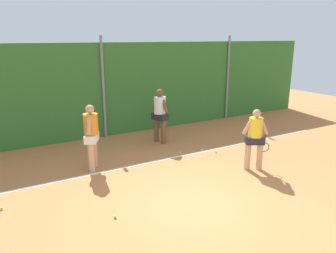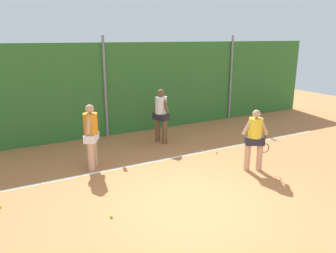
{
  "view_description": "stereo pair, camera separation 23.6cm",
  "coord_description": "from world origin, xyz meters",
  "px_view_note": "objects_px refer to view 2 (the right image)",
  "views": [
    {
      "loc": [
        -3.83,
        -5.44,
        3.68
      ],
      "look_at": [
        0.89,
        2.82,
        1.04
      ],
      "focal_mm": 34.78,
      "sensor_mm": 36.0,
      "label": 1
    },
    {
      "loc": [
        -3.62,
        -5.55,
        3.68
      ],
      "look_at": [
        0.89,
        2.82,
        1.04
      ],
      "focal_mm": 34.78,
      "sensor_mm": 36.0,
      "label": 2
    }
  ],
  "objects_px": {
    "tennis_ball_4": "(111,216)",
    "tennis_ball_2": "(217,152)",
    "tennis_ball_0": "(202,150)",
    "tennis_ball_3": "(268,132)",
    "tennis_ball_5": "(0,206)",
    "player_midcourt": "(91,133)",
    "tennis_ball_1": "(180,153)",
    "player_foreground_near": "(255,137)",
    "player_backcourt_far": "(161,113)"
  },
  "relations": [
    {
      "from": "tennis_ball_0",
      "to": "tennis_ball_5",
      "type": "height_order",
      "value": "same"
    },
    {
      "from": "player_backcourt_far",
      "to": "tennis_ball_1",
      "type": "height_order",
      "value": "player_backcourt_far"
    },
    {
      "from": "tennis_ball_2",
      "to": "tennis_ball_3",
      "type": "xyz_separation_m",
      "value": [
        3.23,
        0.95,
        0.0
      ]
    },
    {
      "from": "tennis_ball_3",
      "to": "tennis_ball_0",
      "type": "bearing_deg",
      "value": -170.98
    },
    {
      "from": "player_midcourt",
      "to": "tennis_ball_5",
      "type": "height_order",
      "value": "player_midcourt"
    },
    {
      "from": "tennis_ball_4",
      "to": "tennis_ball_5",
      "type": "bearing_deg",
      "value": 142.65
    },
    {
      "from": "player_foreground_near",
      "to": "player_backcourt_far",
      "type": "height_order",
      "value": "player_backcourt_far"
    },
    {
      "from": "tennis_ball_2",
      "to": "tennis_ball_5",
      "type": "distance_m",
      "value": 6.39
    },
    {
      "from": "tennis_ball_3",
      "to": "tennis_ball_4",
      "type": "relative_size",
      "value": 1.0
    },
    {
      "from": "player_backcourt_far",
      "to": "tennis_ball_5",
      "type": "distance_m",
      "value": 5.91
    },
    {
      "from": "tennis_ball_0",
      "to": "tennis_ball_4",
      "type": "xyz_separation_m",
      "value": [
        -4.01,
        -2.52,
        0.0
      ]
    },
    {
      "from": "player_midcourt",
      "to": "player_backcourt_far",
      "type": "distance_m",
      "value": 3.06
    },
    {
      "from": "player_midcourt",
      "to": "player_backcourt_far",
      "type": "xyz_separation_m",
      "value": [
        2.82,
        1.18,
        0.03
      ]
    },
    {
      "from": "player_foreground_near",
      "to": "tennis_ball_2",
      "type": "relative_size",
      "value": 26.66
    },
    {
      "from": "tennis_ball_0",
      "to": "tennis_ball_3",
      "type": "bearing_deg",
      "value": 9.02
    },
    {
      "from": "tennis_ball_2",
      "to": "tennis_ball_3",
      "type": "relative_size",
      "value": 1.0
    },
    {
      "from": "player_foreground_near",
      "to": "tennis_ball_4",
      "type": "xyz_separation_m",
      "value": [
        -4.39,
        -0.51,
        -0.95
      ]
    },
    {
      "from": "player_foreground_near",
      "to": "tennis_ball_0",
      "type": "height_order",
      "value": "player_foreground_near"
    },
    {
      "from": "player_foreground_near",
      "to": "tennis_ball_4",
      "type": "relative_size",
      "value": 26.66
    },
    {
      "from": "tennis_ball_1",
      "to": "tennis_ball_4",
      "type": "bearing_deg",
      "value": -140.8
    },
    {
      "from": "player_foreground_near",
      "to": "tennis_ball_1",
      "type": "distance_m",
      "value": 2.6
    },
    {
      "from": "player_backcourt_far",
      "to": "tennis_ball_4",
      "type": "xyz_separation_m",
      "value": [
        -3.24,
        -4.0,
        -1.05
      ]
    },
    {
      "from": "tennis_ball_0",
      "to": "tennis_ball_5",
      "type": "xyz_separation_m",
      "value": [
        -6.06,
        -0.95,
        0.0
      ]
    },
    {
      "from": "player_midcourt",
      "to": "player_foreground_near",
      "type": "bearing_deg",
      "value": -90.69
    },
    {
      "from": "player_midcourt",
      "to": "tennis_ball_0",
      "type": "bearing_deg",
      "value": -65.32
    },
    {
      "from": "tennis_ball_1",
      "to": "tennis_ball_3",
      "type": "height_order",
      "value": "same"
    },
    {
      "from": "tennis_ball_1",
      "to": "tennis_ball_5",
      "type": "distance_m",
      "value": 5.42
    },
    {
      "from": "tennis_ball_5",
      "to": "player_foreground_near",
      "type": "bearing_deg",
      "value": -9.27
    },
    {
      "from": "tennis_ball_2",
      "to": "tennis_ball_5",
      "type": "xyz_separation_m",
      "value": [
        -6.37,
        -0.57,
        0.0
      ]
    },
    {
      "from": "tennis_ball_0",
      "to": "player_backcourt_far",
      "type": "bearing_deg",
      "value": 117.58
    },
    {
      "from": "tennis_ball_0",
      "to": "tennis_ball_4",
      "type": "height_order",
      "value": "same"
    },
    {
      "from": "tennis_ball_4",
      "to": "tennis_ball_2",
      "type": "bearing_deg",
      "value": 26.3
    },
    {
      "from": "tennis_ball_1",
      "to": "tennis_ball_2",
      "type": "relative_size",
      "value": 1.0
    },
    {
      "from": "player_foreground_near",
      "to": "tennis_ball_4",
      "type": "bearing_deg",
      "value": -143.42
    },
    {
      "from": "player_foreground_near",
      "to": "tennis_ball_2",
      "type": "xyz_separation_m",
      "value": [
        -0.07,
        1.62,
        -0.95
      ]
    },
    {
      "from": "player_backcourt_far",
      "to": "tennis_ball_1",
      "type": "bearing_deg",
      "value": -14.31
    },
    {
      "from": "player_midcourt",
      "to": "tennis_ball_0",
      "type": "xyz_separation_m",
      "value": [
        3.59,
        -0.3,
        -1.02
      ]
    },
    {
      "from": "player_midcourt",
      "to": "tennis_ball_1",
      "type": "relative_size",
      "value": 28.47
    },
    {
      "from": "tennis_ball_1",
      "to": "tennis_ball_4",
      "type": "height_order",
      "value": "same"
    },
    {
      "from": "player_foreground_near",
      "to": "player_backcourt_far",
      "type": "bearing_deg",
      "value": 138.18
    },
    {
      "from": "player_backcourt_far",
      "to": "tennis_ball_4",
      "type": "relative_size",
      "value": 29.22
    },
    {
      "from": "tennis_ball_0",
      "to": "player_foreground_near",
      "type": "bearing_deg",
      "value": -79.32
    },
    {
      "from": "tennis_ball_0",
      "to": "tennis_ball_1",
      "type": "relative_size",
      "value": 1.0
    },
    {
      "from": "tennis_ball_1",
      "to": "player_midcourt",
      "type": "bearing_deg",
      "value": 176.72
    },
    {
      "from": "player_foreground_near",
      "to": "tennis_ball_0",
      "type": "relative_size",
      "value": 26.66
    },
    {
      "from": "tennis_ball_2",
      "to": "tennis_ball_5",
      "type": "relative_size",
      "value": 1.0
    },
    {
      "from": "player_backcourt_far",
      "to": "tennis_ball_5",
      "type": "relative_size",
      "value": 29.22
    },
    {
      "from": "tennis_ball_5",
      "to": "player_midcourt",
      "type": "bearing_deg",
      "value": 26.92
    },
    {
      "from": "player_midcourt",
      "to": "tennis_ball_0",
      "type": "relative_size",
      "value": 28.47
    },
    {
      "from": "player_midcourt",
      "to": "tennis_ball_4",
      "type": "bearing_deg",
      "value": -158.99
    }
  ]
}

